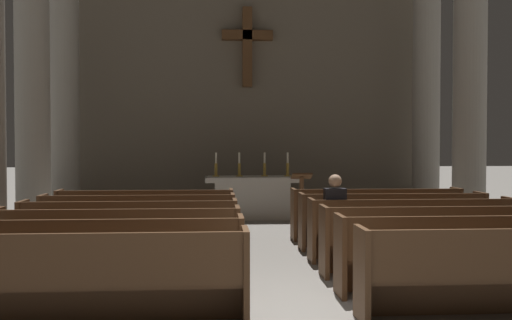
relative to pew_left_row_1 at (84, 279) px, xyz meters
The scene contains 23 objects.
pew_left_row_1 is the anchor object (origin of this frame).
pew_left_row_2 1.01m from the pew_left_row_1, 90.00° to the left, with size 3.16×0.50×0.95m.
pew_left_row_3 2.03m from the pew_left_row_1, 90.00° to the left, with size 3.16×0.50×0.95m.
pew_left_row_4 3.04m from the pew_left_row_1, 90.00° to the left, with size 3.16×0.50×0.95m.
pew_left_row_5 4.06m from the pew_left_row_1, 90.00° to the left, with size 3.16×0.50×0.95m.
pew_left_row_6 5.07m from the pew_left_row_1, 90.00° to the left, with size 3.16×0.50×0.95m.
pew_right_row_2 4.38m from the pew_left_row_1, 13.38° to the left, with size 3.16×0.50×0.95m.
pew_right_row_3 4.72m from the pew_left_row_1, 25.44° to the left, with size 3.16×0.50×0.95m.
pew_right_row_4 5.24m from the pew_left_row_1, 35.51° to the left, with size 3.16×0.50×0.95m.
pew_right_row_5 5.89m from the pew_left_row_1, 43.58° to the left, with size 3.16×0.50×0.95m.
pew_right_row_6 6.63m from the pew_left_row_1, 49.94° to the left, with size 3.16×0.50×0.95m.
column_left_third 7.59m from the pew_left_row_1, 110.41° to the left, with size 1.04×1.04×7.07m.
column_right_third 9.82m from the pew_left_row_1, 44.32° to the left, with size 1.04×1.04×7.07m.
column_left_fourth 9.92m from the pew_left_row_1, 104.91° to the left, with size 1.04×1.04×7.07m.
column_right_fourth 11.72m from the pew_left_row_1, 53.77° to the left, with size 1.04×1.04×7.07m.
altar 8.45m from the pew_left_row_1, 75.38° to the left, with size 2.20×0.90×1.01m.
candlestick_outer_left 8.30m from the pew_left_row_1, 81.09° to the left, with size 0.16×0.16×0.57m.
candlestick_inner_left 8.41m from the pew_left_row_1, 77.37° to the left, with size 0.16×0.16×0.57m.
candlestick_inner_right 8.56m from the pew_left_row_1, 73.43° to the left, with size 0.16×0.16×0.57m.
candlestick_outer_right 8.73m from the pew_left_row_1, 69.96° to the left, with size 0.16×0.16×0.57m.
apse_with_cross 11.22m from the pew_left_row_1, 78.46° to the left, with size 10.24×0.51×7.97m.
lectern 7.65m from the pew_left_row_1, 65.74° to the left, with size 0.44×0.36×1.15m.
lone_worshipper 4.35m from the pew_left_row_1, 45.21° to the left, with size 0.32×0.43×1.32m.
Camera 1 is at (-0.88, -5.75, 1.78)m, focal length 41.31 mm.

